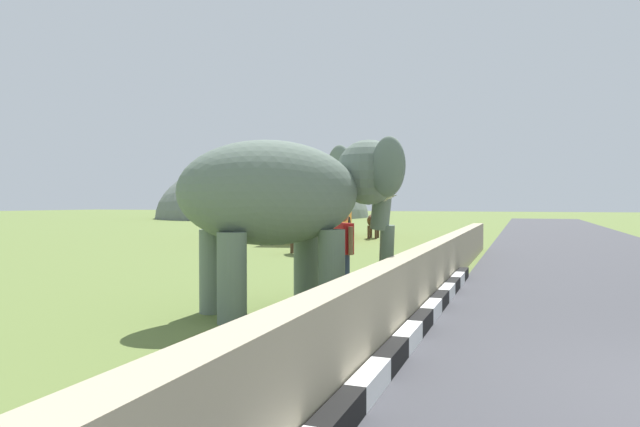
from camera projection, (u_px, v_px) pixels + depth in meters
The scene contains 8 objects.
striped_curb at pixel (381, 369), 5.42m from camera, with size 16.20×0.20×0.24m.
barrier_parapet at pixel (401, 293), 7.72m from camera, with size 28.00×0.36×1.00m, color tan.
elephant at pixel (293, 196), 8.98m from camera, with size 3.90×3.75×2.91m.
person_handler at pixel (343, 248), 10.22m from camera, with size 0.44×0.54×1.66m.
bus_orange at pixel (319, 197), 27.72m from camera, with size 8.99×4.21×3.50m.
cow_near at pixel (301, 229), 18.79m from camera, with size 1.74×1.50×1.23m.
cow_mid at pixel (373, 221), 27.24m from camera, with size 1.92×0.79×1.23m.
hill_east at pixel (268, 217), 67.17m from camera, with size 30.37×24.30×14.84m.
Camera 1 is at (-5.61, 2.15, 1.78)m, focal length 30.58 mm.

